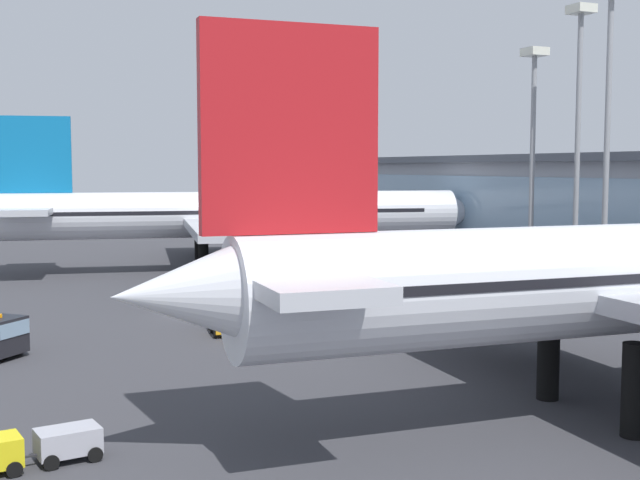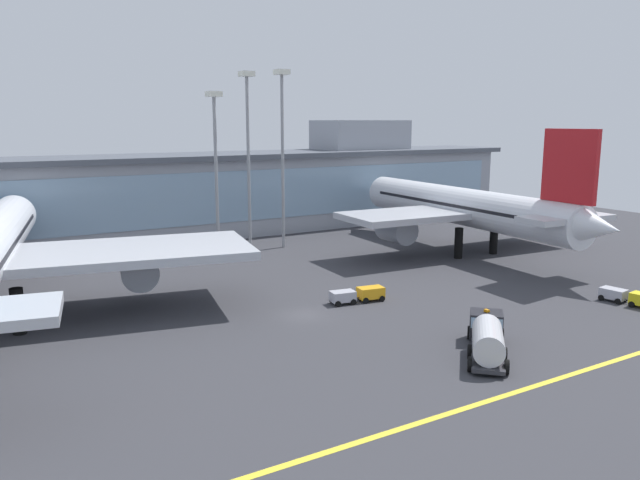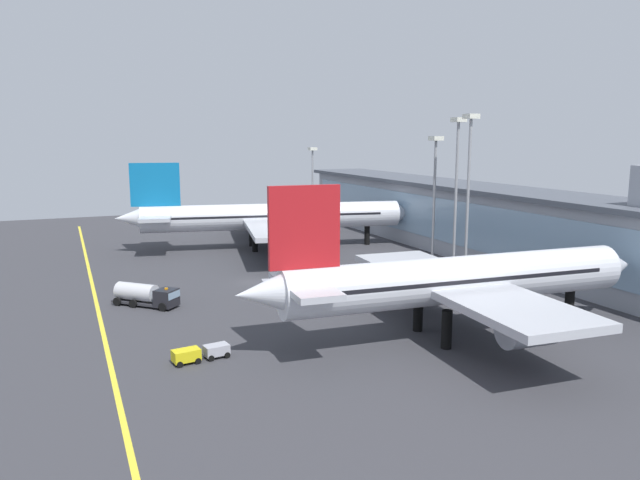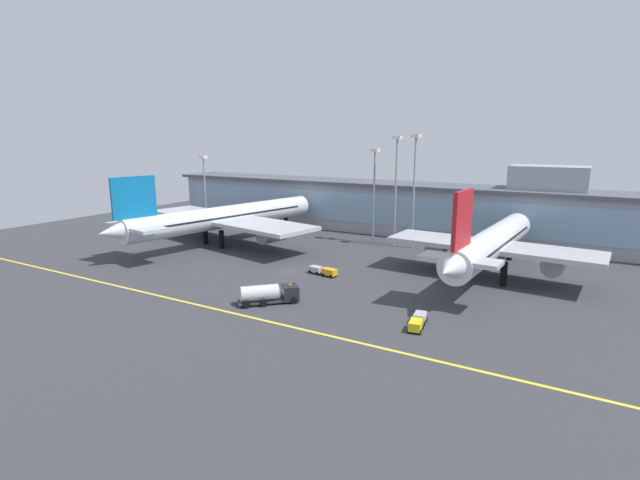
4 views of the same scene
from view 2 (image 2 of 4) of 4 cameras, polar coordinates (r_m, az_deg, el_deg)
name	(u,v)px [view 2 (image 2 of 4)]	position (r m, az deg, el deg)	size (l,w,h in m)	color
ground_plane	(304,315)	(58.38, -1.49, -6.93)	(180.00, 180.00, 0.00)	#38383D
taxiway_centreline_stripe	(474,406)	(41.97, 13.98, -14.61)	(144.00, 0.50, 0.01)	yellow
terminal_building	(171,194)	(97.98, -13.57, 4.15)	(130.58, 14.00, 18.11)	#9399A3
airliner_near_right	(464,208)	(87.20, 13.11, 2.93)	(35.85, 48.68, 17.09)	black
fuel_tanker_truck	(487,335)	(50.22, 15.17, -8.50)	(8.04, 8.18, 2.90)	black
baggage_tug_near	(630,297)	(68.53, 26.72, -4.73)	(2.46, 5.76, 1.40)	black
service_truck_far	(358,294)	(62.29, 3.52, -5.04)	(5.77, 2.52, 1.40)	black
apron_light_mast_centre	(282,134)	(87.73, -3.49, 9.74)	(1.80, 1.80, 24.90)	gray
apron_light_mast_east	(215,148)	(84.37, -9.63, 8.39)	(1.80, 1.80, 21.77)	gray
apron_light_mast_far_east	(248,136)	(86.80, -6.67, 9.55)	(1.80, 1.80, 24.55)	gray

